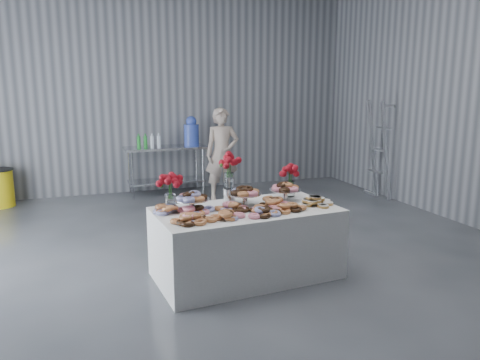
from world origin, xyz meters
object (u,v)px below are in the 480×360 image
at_px(display_table, 246,243).
at_px(stepladder, 379,150).
at_px(person, 222,154).
at_px(prep_table, 166,161).
at_px(water_jug, 191,132).

distance_m(display_table, stepladder, 4.31).
height_order(display_table, person, person).
height_order(prep_table, person, person).
distance_m(water_jug, person, 0.90).
bearing_deg(prep_table, display_table, -89.03).
bearing_deg(stepladder, water_jug, 151.73).
bearing_deg(stepladder, prep_table, 155.22).
bearing_deg(person, display_table, -95.06).
height_order(water_jug, stepladder, stepladder).
relative_size(display_table, stepladder, 1.07).
bearing_deg(water_jug, display_table, -95.91).
distance_m(display_table, prep_table, 4.16).
relative_size(person, stepladder, 0.93).
height_order(person, stepladder, stepladder).
relative_size(prep_table, person, 0.92).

